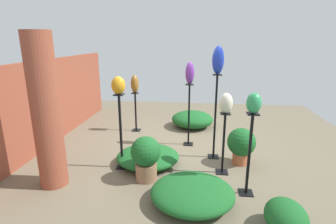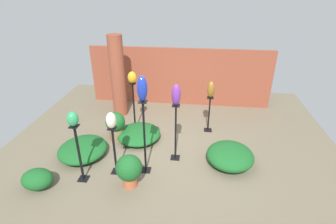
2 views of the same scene
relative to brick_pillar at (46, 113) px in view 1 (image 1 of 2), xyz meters
The scene contains 21 objects.
ground_plane 2.71m from the brick_pillar, 46.75° to the right, with size 8.00×8.00×0.00m, color #6B604C.
brick_wall_back 1.95m from the brick_pillar, 29.62° to the left, with size 5.60×0.12×1.79m, color brown.
brick_pillar is the anchor object (origin of this frame).
pedestal_ivory 2.81m from the brick_pillar, 75.92° to the right, with size 0.20×0.20×1.06m.
pedestal_bronze 2.78m from the brick_pillar, 15.15° to the right, with size 0.20×0.20×0.96m.
pedestal_cobalt 2.86m from the brick_pillar, 63.44° to the right, with size 0.20×0.20×1.60m.
pedestal_violet 2.79m from the brick_pillar, 47.81° to the right, with size 0.20×0.20×1.32m.
pedestal_jade 3.01m from the brick_pillar, 88.67° to the right, with size 0.20×0.20×1.23m.
pedestal_amber 1.24m from the brick_pillar, 54.05° to the right, with size 0.20×0.20×1.33m.
art_vase_ivory 2.73m from the brick_pillar, 75.92° to the right, with size 0.20×0.21×0.33m, color beige.
art_vase_bronze 2.68m from the brick_pillar, 15.15° to the right, with size 0.19×0.18×0.43m, color brown.
art_vase_cobalt 2.91m from the brick_pillar, 63.44° to the right, with size 0.19×0.21×0.49m, color #192D9E.
art_vase_violet 2.76m from the brick_pillar, 47.81° to the right, with size 0.19×0.18×0.45m, color #6B2D8C.
art_vase_jade 2.96m from the brick_pillar, 88.67° to the right, with size 0.21×0.20×0.28m, color #2D9356.
art_vase_amber 1.16m from the brick_pillar, 54.05° to the right, with size 0.22×0.23×0.30m, color orange.
potted_plant_near_pillar 1.62m from the brick_pillar, 78.15° to the right, with size 0.48×0.48×0.73m.
potted_plant_mid_right 3.27m from the brick_pillar, 70.80° to the right, with size 0.51×0.51×0.67m.
foliage_bed_east 2.40m from the brick_pillar, 96.95° to the right, with size 1.08×1.16×0.32m, color #195923.
foliage_bed_west 3.48m from the brick_pillar, 102.00° to the right, with size 0.60×0.49×0.39m, color #195923.
foliage_bed_center 3.80m from the brick_pillar, 34.45° to the right, with size 1.01×1.06×0.41m, color #195923.
foliage_bed_rear 1.88m from the brick_pillar, 57.45° to the right, with size 1.08×1.13×0.27m, color #195923.
Camera 1 is at (-5.13, -0.41, 2.20)m, focal length 28.00 mm.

